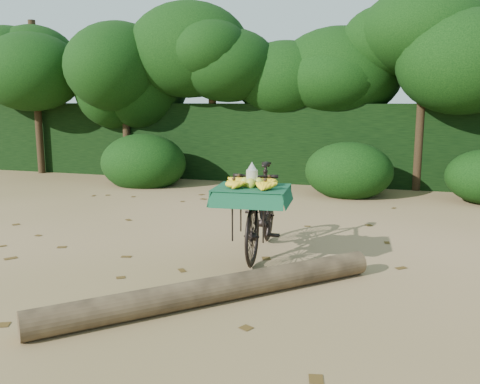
% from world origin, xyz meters
% --- Properties ---
extents(ground, '(80.00, 80.00, 0.00)m').
position_xyz_m(ground, '(0.00, 0.00, 0.00)').
color(ground, '#AA7E5B').
rests_on(ground, ground).
extents(vendor_bicycle, '(0.85, 1.90, 1.11)m').
position_xyz_m(vendor_bicycle, '(0.87, 0.08, 0.57)').
color(vendor_bicycle, black).
rests_on(vendor_bicycle, ground).
extents(fallen_log, '(2.56, 2.62, 0.25)m').
position_xyz_m(fallen_log, '(0.89, -1.53, 0.12)').
color(fallen_log, brown).
rests_on(fallen_log, ground).
extents(hedge_backdrop, '(26.00, 1.80, 1.80)m').
position_xyz_m(hedge_backdrop, '(0.00, 6.30, 0.90)').
color(hedge_backdrop, black).
rests_on(hedge_backdrop, ground).
extents(tree_row, '(14.50, 2.00, 4.00)m').
position_xyz_m(tree_row, '(-0.65, 5.50, 2.00)').
color(tree_row, black).
rests_on(tree_row, ground).
extents(bush_clumps, '(8.80, 1.70, 0.90)m').
position_xyz_m(bush_clumps, '(0.50, 4.30, 0.45)').
color(bush_clumps, black).
rests_on(bush_clumps, ground).
extents(leaf_litter, '(7.00, 7.30, 0.01)m').
position_xyz_m(leaf_litter, '(0.00, 0.65, 0.01)').
color(leaf_litter, '#4A3413').
rests_on(leaf_litter, ground).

